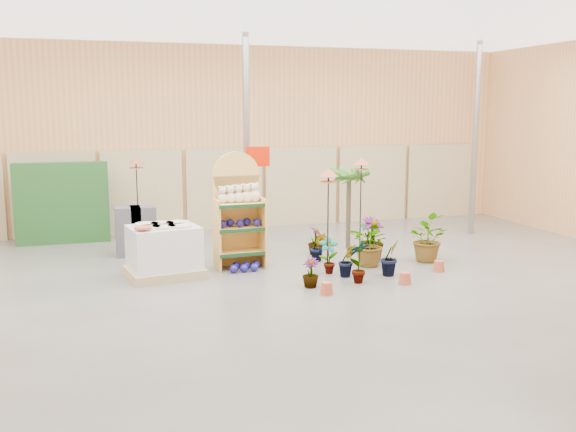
# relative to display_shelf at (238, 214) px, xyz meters

# --- Properties ---
(room) EXTENTS (15.20, 12.10, 4.70)m
(room) POSITION_rel_display_shelf_xyz_m (0.54, -1.09, 1.22)
(room) COLOR #545450
(room) RESTS_ON ground
(display_shelf) EXTENTS (0.94, 0.62, 2.17)m
(display_shelf) POSITION_rel_display_shelf_xyz_m (0.00, 0.00, 0.00)
(display_shelf) COLOR #D4A651
(display_shelf) RESTS_ON ground
(teddy_bears) EXTENTS (0.81, 0.22, 0.35)m
(teddy_bears) POSITION_rel_display_shelf_xyz_m (0.03, -0.10, 0.38)
(teddy_bears) COLOR beige
(teddy_bears) RESTS_ON display_shelf
(gazing_balls_shelf) EXTENTS (0.80, 0.27, 0.15)m
(gazing_balls_shelf) POSITION_rel_display_shelf_xyz_m (0.00, -0.13, -0.14)
(gazing_balls_shelf) COLOR navy
(gazing_balls_shelf) RESTS_ON display_shelf
(gazing_balls_floor) EXTENTS (0.63, 0.39, 0.15)m
(gazing_balls_floor) POSITION_rel_display_shelf_xyz_m (0.04, -0.40, -0.92)
(gazing_balls_floor) COLOR navy
(gazing_balls_floor) RESTS_ON ground
(pallet_stack) EXTENTS (1.44, 1.26, 0.95)m
(pallet_stack) POSITION_rel_display_shelf_xyz_m (-1.43, -0.39, -0.53)
(pallet_stack) COLOR tan
(pallet_stack) RESTS_ON ground
(charcoal_planters) EXTENTS (0.80, 0.50, 1.00)m
(charcoal_planters) POSITION_rel_display_shelf_xyz_m (-1.79, 1.52, -0.49)
(charcoal_planters) COLOR #35353B
(charcoal_planters) RESTS_ON ground
(trellis_stock) EXTENTS (2.00, 0.30, 1.80)m
(trellis_stock) POSITION_rel_display_shelf_xyz_m (-3.26, 3.20, -0.09)
(trellis_stock) COLOR #1E4F1F
(trellis_stock) RESTS_ON ground
(offer_sign) EXTENTS (0.50, 0.08, 2.20)m
(offer_sign) POSITION_rel_display_shelf_xyz_m (0.64, 0.98, 0.58)
(offer_sign) COLOR gray
(offer_sign) RESTS_ON ground
(bird_table_front) EXTENTS (0.34, 0.34, 1.92)m
(bird_table_front) POSITION_rel_display_shelf_xyz_m (1.42, -1.06, 0.79)
(bird_table_front) COLOR black
(bird_table_front) RESTS_ON ground
(bird_table_right) EXTENTS (0.34, 0.34, 1.98)m
(bird_table_right) POSITION_rel_display_shelf_xyz_m (2.66, 0.36, 0.85)
(bird_table_right) COLOR black
(bird_table_right) RESTS_ON ground
(bird_table_back) EXTENTS (0.34, 0.34, 1.93)m
(bird_table_back) POSITION_rel_display_shelf_xyz_m (-1.67, 2.55, 0.80)
(bird_table_back) COLOR black
(bird_table_back) RESTS_ON ground
(palm) EXTENTS (0.70, 0.70, 1.83)m
(palm) POSITION_rel_display_shelf_xyz_m (2.62, 0.90, 0.57)
(palm) COLOR #4A3E2B
(palm) RESTS_ON ground
(potted_plant_0) EXTENTS (0.40, 0.33, 0.67)m
(potted_plant_0) POSITION_rel_display_shelf_xyz_m (1.44, -1.05, -0.66)
(potted_plant_0) COLOR #367523
(potted_plant_0) RESTS_ON ground
(potted_plant_1) EXTENTS (0.35, 0.29, 0.60)m
(potted_plant_1) POSITION_rel_display_shelf_xyz_m (1.68, -1.36, -0.69)
(potted_plant_1) COLOR #367523
(potted_plant_1) RESTS_ON ground
(potted_plant_2) EXTENTS (0.99, 1.02, 0.87)m
(potted_plant_2) POSITION_rel_display_shelf_xyz_m (2.40, -0.77, -0.56)
(potted_plant_2) COLOR #367523
(potted_plant_2) RESTS_ON ground
(potted_plant_3) EXTENTS (0.61, 0.61, 0.86)m
(potted_plant_3) POSITION_rel_display_shelf_xyz_m (2.61, -0.33, -0.56)
(potted_plant_3) COLOR #367523
(potted_plant_3) RESTS_ON ground
(potted_plant_4) EXTENTS (0.30, 0.42, 0.74)m
(potted_plant_4) POSITION_rel_display_shelf_xyz_m (2.90, 0.48, -0.62)
(potted_plant_4) COLOR #367523
(potted_plant_4) RESTS_ON ground
(potted_plant_5) EXTENTS (0.38, 0.34, 0.57)m
(potted_plant_5) POSITION_rel_display_shelf_xyz_m (1.58, -0.10, -0.70)
(potted_plant_5) COLOR #367523
(potted_plant_5) RESTS_ON ground
(potted_plant_7) EXTENTS (0.39, 0.39, 0.49)m
(potted_plant_7) POSITION_rel_display_shelf_xyz_m (0.83, -1.82, -0.74)
(potted_plant_7) COLOR #367523
(potted_plant_7) RESTS_ON ground
(potted_plant_8) EXTENTS (0.46, 0.37, 0.76)m
(potted_plant_8) POSITION_rel_display_shelf_xyz_m (1.72, -1.79, -0.61)
(potted_plant_8) COLOR #367523
(potted_plant_8) RESTS_ON ground
(potted_plant_9) EXTENTS (0.46, 0.42, 0.68)m
(potted_plant_9) POSITION_rel_display_shelf_xyz_m (2.45, -1.49, -0.65)
(potted_plant_9) COLOR #367523
(potted_plant_9) RESTS_ON ground
(potted_plant_10) EXTENTS (0.78, 0.88, 0.91)m
(potted_plant_10) POSITION_rel_display_shelf_xyz_m (3.59, -0.68, -0.54)
(potted_plant_10) COLOR #367523
(potted_plant_10) RESTS_ON ground
(potted_plant_11) EXTENTS (0.41, 0.41, 0.57)m
(potted_plant_11) POSITION_rel_display_shelf_xyz_m (1.73, 0.47, -0.71)
(potted_plant_11) COLOR #367523
(potted_plant_11) RESTS_ON ground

